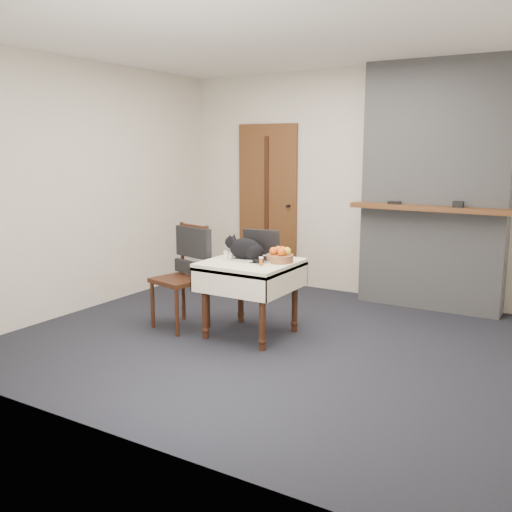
# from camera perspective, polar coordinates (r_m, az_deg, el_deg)

# --- Properties ---
(ground) EXTENTS (4.50, 4.50, 0.00)m
(ground) POSITION_cam_1_polar(r_m,az_deg,el_deg) (5.20, 1.77, -8.43)
(ground) COLOR black
(ground) RESTS_ON ground
(room_shell) EXTENTS (4.52, 4.01, 2.61)m
(room_shell) POSITION_cam_1_polar(r_m,az_deg,el_deg) (5.32, 4.37, 11.31)
(room_shell) COLOR beige
(room_shell) RESTS_ON ground
(door) EXTENTS (0.82, 0.10, 2.00)m
(door) POSITION_cam_1_polar(r_m,az_deg,el_deg) (7.26, 1.17, 5.17)
(door) COLOR brown
(door) RESTS_ON ground
(chimney) EXTENTS (1.62, 0.48, 2.60)m
(chimney) POSITION_cam_1_polar(r_m,az_deg,el_deg) (6.33, 17.42, 6.55)
(chimney) COLOR gray
(chimney) RESTS_ON ground
(side_table) EXTENTS (0.78, 0.78, 0.70)m
(side_table) POSITION_cam_1_polar(r_m,az_deg,el_deg) (5.19, -0.54, -1.73)
(side_table) COLOR #311B0D
(side_table) RESTS_ON ground
(laptop) EXTENTS (0.41, 0.37, 0.27)m
(laptop) POSITION_cam_1_polar(r_m,az_deg,el_deg) (5.25, 0.25, 0.41)
(laptop) COLOR #B7B7BC
(laptop) RESTS_ON side_table
(cat) EXTENTS (0.47, 0.23, 0.23)m
(cat) POSITION_cam_1_polar(r_m,az_deg,el_deg) (5.19, -1.00, 0.66)
(cat) COLOR black
(cat) RESTS_ON side_table
(cream_jar) EXTENTS (0.06, 0.06, 0.07)m
(cream_jar) POSITION_cam_1_polar(r_m,az_deg,el_deg) (5.31, -2.94, 0.17)
(cream_jar) COLOR white
(cream_jar) RESTS_ON side_table
(pill_bottle) EXTENTS (0.04, 0.04, 0.08)m
(pill_bottle) POSITION_cam_1_polar(r_m,az_deg,el_deg) (4.96, 0.52, -0.51)
(pill_bottle) COLOR #A65114
(pill_bottle) RESTS_ON side_table
(fruit_basket) EXTENTS (0.24, 0.24, 0.14)m
(fruit_basket) POSITION_cam_1_polar(r_m,az_deg,el_deg) (5.11, 2.41, -0.00)
(fruit_basket) COLOR #98623D
(fruit_basket) RESTS_ON side_table
(desk_clutter) EXTENTS (0.14, 0.08, 0.01)m
(desk_clutter) POSITION_cam_1_polar(r_m,az_deg,el_deg) (5.14, 1.08, -0.53)
(desk_clutter) COLOR black
(desk_clutter) RESTS_ON side_table
(chair) EXTENTS (0.54, 0.53, 0.99)m
(chair) POSITION_cam_1_polar(r_m,az_deg,el_deg) (5.51, -6.85, -0.58)
(chair) COLOR #311B0D
(chair) RESTS_ON ground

